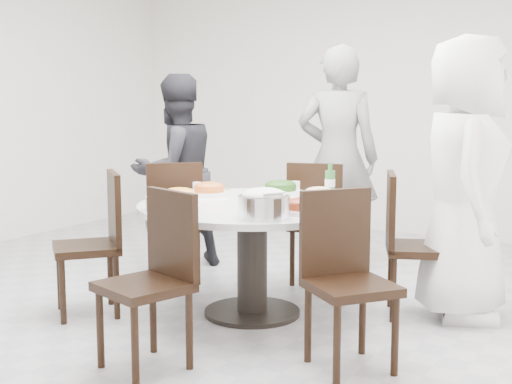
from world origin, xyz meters
The scene contains 22 objects.
floor centered at (0.00, 0.00, 0.00)m, with size 6.00×6.00×0.01m, color #ABAAAF.
wall_back centered at (0.00, 3.00, 1.40)m, with size 6.00×0.01×2.80m, color white.
dining_table centered at (0.35, -0.20, 0.38)m, with size 1.50×1.50×0.75m, color white.
chair_ne centered at (1.31, 0.33, 0.47)m, with size 0.42×0.42×0.95m, color black.
chair_n centered at (0.37, 0.77, 0.47)m, with size 0.42×0.42×0.95m, color black.
chair_nw centered at (-0.63, 0.24, 0.47)m, with size 0.42×0.42×0.95m, color black.
chair_sw centered at (-0.60, -0.75, 0.47)m, with size 0.42×0.42×0.95m, color black.
chair_s centered at (0.33, -1.31, 0.47)m, with size 0.42×0.42×0.95m, color black.
chair_se centered at (1.28, -0.75, 0.47)m, with size 0.42×0.42×0.95m, color black.
diner_right centered at (1.56, 0.45, 0.92)m, with size 0.90×0.58×1.84m, color white.
diner_middle centered at (0.31, 1.27, 0.93)m, with size 0.68×0.44×1.86m, color black.
diner_left centered at (-0.87, 0.59, 0.81)m, with size 0.79×0.61×1.62m, color black.
dish_greens centered at (0.29, 0.29, 0.79)m, with size 0.29×0.29×0.08m, color white.
dish_pale centered at (0.68, 0.12, 0.78)m, with size 0.25×0.25×0.07m, color white.
dish_orange centered at (-0.10, -0.04, 0.79)m, with size 0.27×0.27×0.07m, color white.
dish_redbrown centered at (0.81, -0.38, 0.78)m, with size 0.27×0.27×0.07m, color white.
dish_tofu centered at (-0.10, -0.39, 0.79)m, with size 0.28×0.28×0.07m, color white.
rice_bowl centered at (0.68, -0.63, 0.82)m, with size 0.31×0.31×0.13m, color silver.
soup_bowl centered at (0.04, -0.69, 0.79)m, with size 0.28×0.28×0.09m, color white.
beverage_bottle centered at (0.68, 0.28, 0.87)m, with size 0.07×0.07×0.24m, color #2A6B31.
tea_cups centered at (0.36, 0.45, 0.79)m, with size 0.07×0.07×0.08m, color white.
chopsticks centered at (0.36, 0.47, 0.76)m, with size 0.24×0.04×0.01m, color tan, non-canonical shape.
Camera 1 is at (2.69, -4.17, 1.47)m, focal length 50.00 mm.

